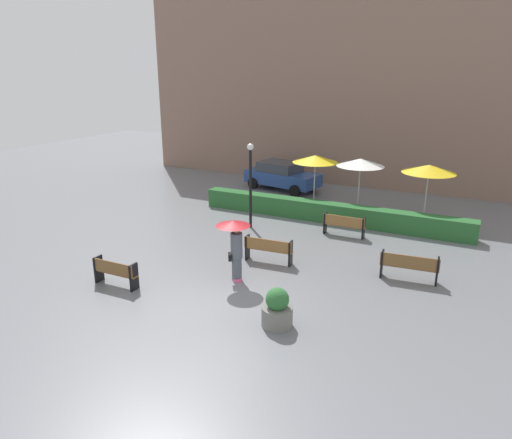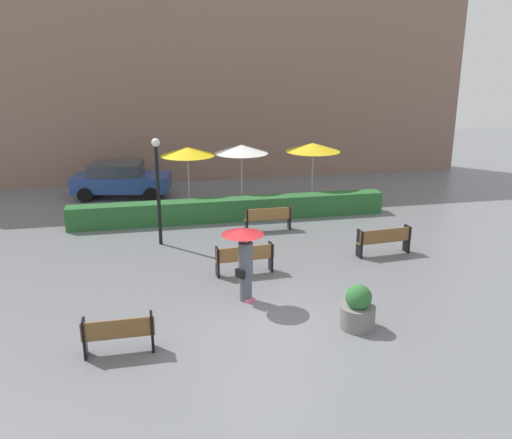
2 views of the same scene
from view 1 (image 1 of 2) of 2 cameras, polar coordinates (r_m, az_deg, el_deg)
The scene contains 14 objects.
ground_plane at distance 14.28m, azimuth -3.69°, elevation -9.41°, with size 60.00×60.00×0.00m, color slate.
bench_near_left at distance 15.36m, azimuth -16.86°, elevation -6.08°, with size 1.56×0.39×0.86m.
bench_back_row at distance 19.36m, azimuth 10.69°, elevation -0.55°, with size 1.73×0.34×0.87m.
bench_mid_center at distance 16.44m, azimuth 1.50°, elevation -3.54°, with size 1.77×0.46×0.89m.
bench_far_right at distance 15.83m, azimuth 18.21°, elevation -5.35°, with size 1.85×0.51×0.90m.
pedestrian_with_umbrella at distance 14.80m, azimuth -2.59°, elevation -2.55°, with size 1.09×1.09×2.02m.
planter_pot at distance 12.58m, azimuth 2.60°, elevation -10.96°, with size 0.83×0.83×1.10m.
lamp_post at distance 19.65m, azimuth -0.68°, elevation 5.28°, with size 0.28×0.28×3.63m.
patio_umbrella_yellow at distance 22.90m, azimuth 7.26°, elevation 7.37°, with size 2.21×2.21×2.59m.
patio_umbrella_white at distance 22.25m, azimuth 12.65°, elevation 6.82°, with size 2.21×2.21×2.61m.
patio_umbrella_yellow_far at distance 21.61m, azimuth 20.39°, elevation 5.80°, with size 2.30×2.30×2.61m.
hedge_strip at distance 21.13m, azimuth 8.92°, elevation 0.87°, with size 12.25×0.70×0.86m, color #28602D.
building_facade at distance 27.69m, azimuth 13.54°, elevation 16.16°, with size 28.00×1.20×11.85m, color #846656.
parked_car at distance 26.52m, azimuth 3.17°, elevation 5.41°, with size 4.46×2.61×1.57m.
Camera 1 is at (6.46, -10.92, 6.54)m, focal length 32.74 mm.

